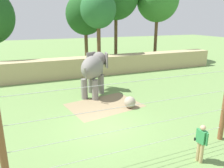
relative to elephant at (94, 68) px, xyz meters
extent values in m
plane|color=#6B8E4C|center=(-1.12, -5.45, -2.11)|extent=(120.00, 120.00, 0.00)
cube|color=#937F5B|center=(-0.09, -2.47, -2.11)|extent=(5.31, 4.26, 0.01)
cube|color=tan|center=(-1.12, 6.23, -1.13)|extent=(36.00, 1.80, 1.96)
cylinder|color=gray|center=(-0.08, 0.60, -1.35)|extent=(0.48, 0.48, 1.52)
cylinder|color=gray|center=(0.60, 0.12, -1.35)|extent=(0.48, 0.48, 1.52)
cylinder|color=gray|center=(-0.98, -0.66, -1.35)|extent=(0.48, 0.48, 1.52)
cylinder|color=gray|center=(-0.31, -1.14, -1.35)|extent=(0.48, 0.48, 1.52)
ellipsoid|color=gray|center=(-0.19, -0.27, 0.15)|extent=(2.88, 3.18, 1.74)
ellipsoid|color=gray|center=(0.84, 1.17, 0.45)|extent=(1.60, 1.57, 1.25)
cube|color=gray|center=(0.24, 1.46, 0.45)|extent=(0.90, 0.57, 1.19)
cube|color=gray|center=(1.30, 0.70, 0.45)|extent=(0.29, 0.98, 1.19)
cylinder|color=gray|center=(1.11, 1.55, 0.00)|extent=(0.59, 0.63, 0.68)
cylinder|color=gray|center=(1.18, 1.65, -0.48)|extent=(0.45, 0.48, 0.64)
cylinder|color=gray|center=(1.23, 1.72, -0.92)|extent=(0.31, 0.31, 0.60)
cylinder|color=gray|center=(-1.11, -1.55, 0.04)|extent=(0.28, 0.33, 0.87)
sphere|color=tan|center=(1.36, -3.51, -1.72)|extent=(0.78, 0.78, 0.78)
cylinder|color=brown|center=(-5.91, -8.87, -0.29)|extent=(0.24, 0.24, 3.65)
cylinder|color=#B7B7BC|center=(-1.12, -8.87, -1.45)|extent=(10.58, 0.02, 0.02)
cylinder|color=#B7B7BC|center=(-1.12, -8.87, -0.51)|extent=(10.58, 0.02, 0.02)
cylinder|color=#B7B7BC|center=(-1.12, -8.87, 0.44)|extent=(10.58, 0.02, 0.02)
cylinder|color=#B7B7BC|center=(-1.12, -8.87, 1.39)|extent=(10.58, 0.02, 0.02)
cylinder|color=tan|center=(1.39, -9.97, -1.67)|extent=(0.15, 0.15, 0.88)
cylinder|color=tan|center=(1.37, -9.81, -1.67)|extent=(0.15, 0.15, 0.88)
cube|color=#338C4C|center=(1.38, -9.89, -0.95)|extent=(0.26, 0.39, 0.56)
sphere|color=tan|center=(1.38, -9.89, -0.55)|extent=(0.22, 0.22, 0.22)
cylinder|color=#338C4C|center=(1.41, -10.12, -0.95)|extent=(0.10, 0.10, 0.54)
cylinder|color=#338C4C|center=(1.35, -9.65, -0.95)|extent=(0.10, 0.10, 0.54)
cube|color=black|center=(1.27, -9.64, -1.17)|extent=(0.02, 0.07, 0.14)
cylinder|color=brown|center=(7.15, 12.34, 1.00)|extent=(0.44, 0.44, 6.22)
cylinder|color=brown|center=(2.92, 12.27, 0.03)|extent=(0.44, 0.44, 4.29)
ellipsoid|color=#1E511E|center=(2.92, 12.27, 4.26)|extent=(4.90, 4.90, 5.15)
cylinder|color=brown|center=(12.82, 11.19, 0.85)|extent=(0.44, 0.44, 5.92)
ellipsoid|color=#33752D|center=(12.82, 11.19, 6.22)|extent=(5.68, 5.68, 5.96)
cylinder|color=brown|center=(3.46, 8.80, 0.45)|extent=(0.44, 0.44, 5.11)
ellipsoid|color=#286633|center=(3.46, 8.80, 4.72)|extent=(4.03, 4.03, 4.23)
camera|label=1|loc=(-5.00, -15.83, 3.60)|focal=35.24mm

